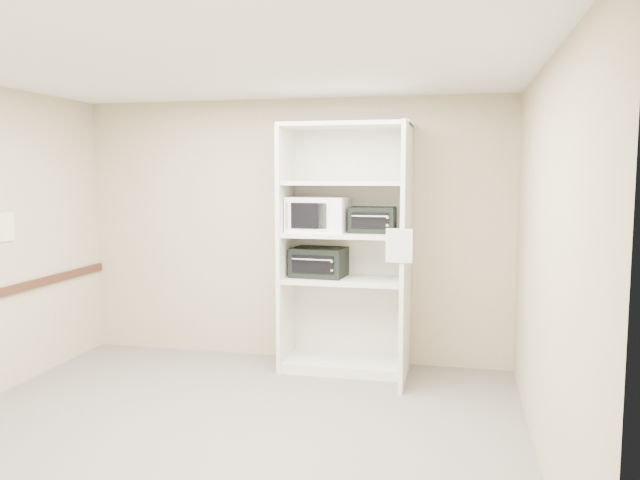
% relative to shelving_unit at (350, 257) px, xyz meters
% --- Properties ---
extents(floor, '(4.50, 4.00, 0.01)m').
position_rel_shelving_unit_xyz_m(floor, '(-0.67, -1.70, -1.13)').
color(floor, '#5F5951').
rests_on(floor, ground).
extents(ceiling, '(4.50, 4.00, 0.01)m').
position_rel_shelving_unit_xyz_m(ceiling, '(-0.67, -1.70, 1.57)').
color(ceiling, white).
extents(wall_back, '(4.50, 0.02, 2.70)m').
position_rel_shelving_unit_xyz_m(wall_back, '(-0.67, 0.30, 0.22)').
color(wall_back, '#CCB595').
rests_on(wall_back, ground).
extents(wall_front, '(4.50, 0.02, 2.70)m').
position_rel_shelving_unit_xyz_m(wall_front, '(-0.67, -3.70, 0.22)').
color(wall_front, '#CCB595').
rests_on(wall_front, ground).
extents(wall_right, '(0.02, 4.00, 2.70)m').
position_rel_shelving_unit_xyz_m(wall_right, '(1.58, -1.70, 0.22)').
color(wall_right, '#CCB595').
rests_on(wall_right, ground).
extents(shelving_unit, '(1.24, 0.92, 2.42)m').
position_rel_shelving_unit_xyz_m(shelving_unit, '(0.00, 0.00, 0.00)').
color(shelving_unit, silver).
rests_on(shelving_unit, floor).
extents(microwave, '(0.59, 0.46, 0.34)m').
position_rel_shelving_unit_xyz_m(microwave, '(-0.32, 0.01, 0.41)').
color(microwave, white).
rests_on(microwave, shelving_unit).
extents(toaster_oven_upper, '(0.44, 0.33, 0.25)m').
position_rel_shelving_unit_xyz_m(toaster_oven_upper, '(0.21, 0.04, 0.36)').
color(toaster_oven_upper, black).
rests_on(toaster_oven_upper, shelving_unit).
extents(toaster_oven_lower, '(0.55, 0.44, 0.29)m').
position_rel_shelving_unit_xyz_m(toaster_oven_lower, '(-0.32, 0.04, -0.07)').
color(toaster_oven_lower, black).
rests_on(toaster_oven_lower, shelving_unit).
extents(paper_sign, '(0.23, 0.03, 0.29)m').
position_rel_shelving_unit_xyz_m(paper_sign, '(0.53, -0.63, 0.19)').
color(paper_sign, white).
rests_on(paper_sign, shelving_unit).
extents(wall_poster, '(0.01, 0.18, 0.26)m').
position_rel_shelving_unit_xyz_m(wall_poster, '(-2.90, -1.16, 0.34)').
color(wall_poster, white).
rests_on(wall_poster, wall_left).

